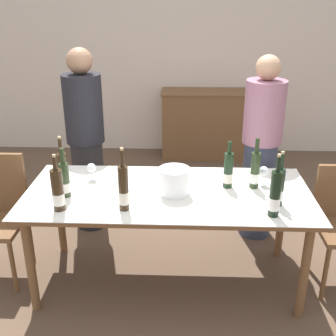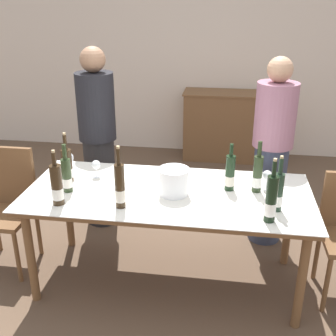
# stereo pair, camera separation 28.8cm
# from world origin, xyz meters

# --- Properties ---
(ground_plane) EXTENTS (12.00, 12.00, 0.00)m
(ground_plane) POSITION_xyz_m (0.00, 0.00, 0.00)
(ground_plane) COLOR brown
(back_wall) EXTENTS (8.00, 0.10, 2.80)m
(back_wall) POSITION_xyz_m (0.00, 2.96, 1.40)
(back_wall) COLOR beige
(back_wall) RESTS_ON ground_plane
(sideboard_cabinet) EXTENTS (1.15, 0.46, 0.88)m
(sideboard_cabinet) POSITION_xyz_m (0.39, 2.67, 0.44)
(sideboard_cabinet) COLOR brown
(sideboard_cabinet) RESTS_ON ground_plane
(dining_table) EXTENTS (2.00, 0.90, 0.75)m
(dining_table) POSITION_xyz_m (0.00, 0.00, 0.69)
(dining_table) COLOR brown
(dining_table) RESTS_ON ground_plane
(ice_bucket) EXTENTS (0.22, 0.22, 0.19)m
(ice_bucket) POSITION_xyz_m (0.04, -0.03, 0.85)
(ice_bucket) COLOR white
(ice_bucket) RESTS_ON dining_table
(wine_bottle_0) EXTENTS (0.07, 0.07, 0.42)m
(wine_bottle_0) POSITION_xyz_m (-0.27, -0.27, 0.90)
(wine_bottle_0) COLOR #332314
(wine_bottle_0) RESTS_ON dining_table
(wine_bottle_1) EXTENTS (0.07, 0.07, 0.37)m
(wine_bottle_1) POSITION_xyz_m (0.61, 0.10, 0.88)
(wine_bottle_1) COLOR #28381E
(wine_bottle_1) RESTS_ON dining_table
(wine_bottle_2) EXTENTS (0.08, 0.08, 0.38)m
(wine_bottle_2) POSITION_xyz_m (-0.69, -0.29, 0.88)
(wine_bottle_2) COLOR #332314
(wine_bottle_2) RESTS_ON dining_table
(wine_bottle_3) EXTENTS (0.07, 0.07, 0.37)m
(wine_bottle_3) POSITION_xyz_m (0.73, -0.17, 0.88)
(wine_bottle_3) COLOR #1E3323
(wine_bottle_3) RESTS_ON dining_table
(wine_bottle_4) EXTENTS (0.07, 0.07, 0.34)m
(wine_bottle_4) POSITION_xyz_m (0.42, 0.10, 0.88)
(wine_bottle_4) COLOR black
(wine_bottle_4) RESTS_ON dining_table
(wine_bottle_5) EXTENTS (0.07, 0.07, 0.41)m
(wine_bottle_5) POSITION_xyz_m (0.67, -0.31, 0.90)
(wine_bottle_5) COLOR black
(wine_bottle_5) RESTS_ON dining_table
(wine_bottle_6) EXTENTS (0.07, 0.07, 0.35)m
(wine_bottle_6) POSITION_xyz_m (-0.70, -0.09, 0.87)
(wine_bottle_6) COLOR #28381E
(wine_bottle_6) RESTS_ON dining_table
(wine_bottle_7) EXTENTS (0.08, 0.08, 0.38)m
(wine_bottle_7) POSITION_xyz_m (-0.75, 0.07, 0.87)
(wine_bottle_7) COLOR #332314
(wine_bottle_7) RESTS_ON dining_table
(wine_glass_0) EXTENTS (0.09, 0.09, 0.15)m
(wine_glass_0) POSITION_xyz_m (-0.82, 0.25, 0.86)
(wine_glass_0) COLOR white
(wine_glass_0) RESTS_ON dining_table
(wine_glass_1) EXTENTS (0.07, 0.07, 0.14)m
(wine_glass_1) POSITION_xyz_m (0.68, 0.14, 0.85)
(wine_glass_1) COLOR white
(wine_glass_1) RESTS_ON dining_table
(wine_glass_2) EXTENTS (0.08, 0.08, 0.13)m
(wine_glass_2) POSITION_xyz_m (-0.57, 0.18, 0.84)
(wine_glass_2) COLOR white
(wine_glass_2) RESTS_ON dining_table
(chair_left_end) EXTENTS (0.42, 0.42, 0.95)m
(chair_left_end) POSITION_xyz_m (-1.30, 0.09, 0.54)
(chair_left_end) COLOR brown
(chair_left_end) RESTS_ON ground_plane
(person_host) EXTENTS (0.33, 0.33, 1.64)m
(person_host) POSITION_xyz_m (-0.75, 0.81, 0.82)
(person_host) COLOR #262628
(person_host) RESTS_ON ground_plane
(person_guest_left) EXTENTS (0.33, 0.33, 1.60)m
(person_guest_left) POSITION_xyz_m (0.76, 0.72, 0.80)
(person_guest_left) COLOR #383F56
(person_guest_left) RESTS_ON ground_plane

